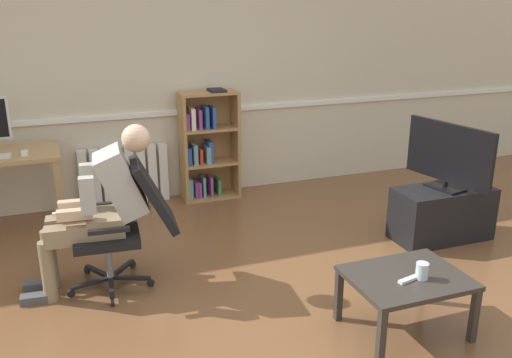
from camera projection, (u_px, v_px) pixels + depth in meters
name	position (u px, v px, depth m)	size (l,w,h in m)	color
ground_plane	(279.00, 315.00, 3.75)	(18.00, 18.00, 0.00)	brown
back_wall	(182.00, 70.00, 5.69)	(12.00, 0.13, 2.70)	beige
computer_mouse	(24.00, 153.00, 4.80)	(0.06, 0.10, 0.03)	white
bookshelf	(206.00, 147.00, 5.81)	(0.61, 0.29, 1.17)	#AD7F4C
radiator	(125.00, 176.00, 5.69)	(0.90, 0.08, 0.62)	white
office_chair	(128.00, 219.00, 4.02)	(0.85, 0.62, 0.96)	black
person_seated	(100.00, 205.00, 3.93)	(0.99, 0.41, 1.22)	#937F60
tv_stand	(442.00, 213.00, 4.89)	(0.87, 0.41, 0.47)	black
tv_screen	(449.00, 155.00, 4.72)	(0.26, 0.87, 0.58)	black
coffee_table	(406.00, 283.00, 3.48)	(0.73, 0.57, 0.40)	#332D28
drinking_glass	(422.00, 271.00, 3.41)	(0.08, 0.08, 0.11)	silver
spare_remote	(408.00, 280.00, 3.40)	(0.04, 0.15, 0.02)	white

